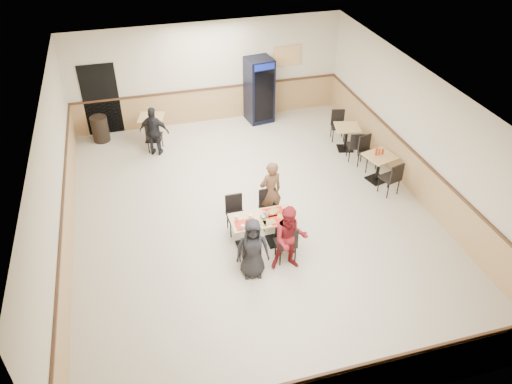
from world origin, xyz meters
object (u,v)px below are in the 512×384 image
object	(u,v)px
lone_diner	(154,131)
pepsi_cooler	(259,90)
diner_woman_left	(253,248)
side_table_near	(379,164)
diner_woman_right	(290,239)
trash_bin	(100,129)
diner_man_opposite	(271,192)
back_table	(152,125)
main_table	(262,227)
side_table_far	(346,134)

from	to	relation	value
lone_diner	pepsi_cooler	size ratio (longest dim) A/B	0.71
diner_woman_left	side_table_near	world-z (taller)	diner_woman_left
diner_woman_right	trash_bin	world-z (taller)	diner_woman_right
diner_man_opposite	back_table	bearing A→B (deg)	-76.06
main_table	trash_bin	bearing A→B (deg)	119.81
diner_man_opposite	lone_diner	size ratio (longest dim) A/B	1.08
lone_diner	side_table_far	size ratio (longest dim) A/B	1.76
lone_diner	side_table_far	bearing A→B (deg)	-168.78
diner_man_opposite	side_table_far	distance (m)	3.80
trash_bin	back_table	bearing A→B (deg)	-13.68
diner_man_opposite	diner_woman_right	bearing A→B (deg)	74.37
diner_man_opposite	trash_bin	xyz separation A→B (m)	(-3.60, 4.74, -0.38)
lone_diner	back_table	xyz separation A→B (m)	(0.00, 0.82, -0.21)
main_table	diner_woman_right	distance (m)	0.90
main_table	pepsi_cooler	bearing A→B (deg)	74.73
back_table	diner_woman_left	bearing A→B (deg)	-77.59
main_table	back_table	size ratio (longest dim) A/B	1.59
diner_woman_right	lone_diner	xyz separation A→B (m)	(-2.07, 5.17, -0.04)
lone_diner	trash_bin	bearing A→B (deg)	-15.29
back_table	pepsi_cooler	size ratio (longest dim) A/B	0.43
diner_woman_right	trash_bin	size ratio (longest dim) A/B	1.96
diner_woman_left	trash_bin	size ratio (longest dim) A/B	1.78
lone_diner	pepsi_cooler	distance (m)	3.49
diner_woman_left	diner_woman_right	size ratio (longest dim) A/B	0.91
diner_woman_right	side_table_near	xyz separation A→B (m)	(3.15, 2.38, -0.25)
diner_woman_left	side_table_near	bearing A→B (deg)	40.85
lone_diner	trash_bin	size ratio (longest dim) A/B	1.86
diner_woman_right	back_table	xyz separation A→B (m)	(-2.07, 5.99, -0.25)
main_table	diner_man_opposite	bearing A→B (deg)	62.10
pepsi_cooler	main_table	bearing A→B (deg)	-112.94
back_table	main_table	bearing A→B (deg)	-71.45
diner_woman_left	diner_man_opposite	world-z (taller)	diner_man_opposite
side_table_near	back_table	size ratio (longest dim) A/B	1.00
side_table_far	pepsi_cooler	bearing A→B (deg)	127.66
main_table	side_table_near	world-z (taller)	side_table_near
main_table	diner_woman_left	world-z (taller)	diner_woman_left
side_table_near	trash_bin	distance (m)	7.75
side_table_near	trash_bin	world-z (taller)	trash_bin
diner_woman_right	side_table_near	size ratio (longest dim) A/B	1.77
main_table	diner_woman_right	world-z (taller)	diner_woman_right
side_table_far	diner_woman_right	bearing A→B (deg)	-126.79
side_table_far	back_table	size ratio (longest dim) A/B	0.95
back_table	lone_diner	bearing A→B (deg)	-90.00
diner_woman_right	lone_diner	bearing A→B (deg)	120.92
main_table	lone_diner	distance (m)	4.71
diner_woman_right	diner_man_opposite	bearing A→B (deg)	95.75
diner_woman_right	lone_diner	distance (m)	5.57
lone_diner	main_table	bearing A→B (deg)	135.64
lone_diner	trash_bin	world-z (taller)	lone_diner
diner_woman_right	diner_woman_left	bearing A→B (deg)	-170.88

